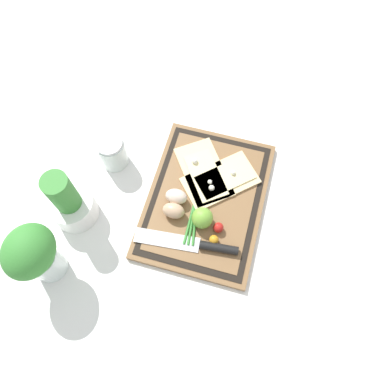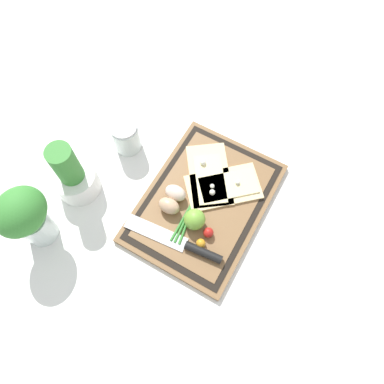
% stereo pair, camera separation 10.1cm
% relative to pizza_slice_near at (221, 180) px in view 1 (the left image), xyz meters
% --- Properties ---
extents(ground_plane, '(6.00, 6.00, 0.00)m').
position_rel_pizza_slice_near_xyz_m(ground_plane, '(-0.06, 0.03, -0.03)').
color(ground_plane, white).
extents(cutting_board, '(0.43, 0.31, 0.02)m').
position_rel_pizza_slice_near_xyz_m(cutting_board, '(-0.06, 0.03, -0.02)').
color(cutting_board, brown).
rests_on(cutting_board, ground_plane).
extents(pizza_slice_near, '(0.22, 0.22, 0.02)m').
position_rel_pizza_slice_near_xyz_m(pizza_slice_near, '(0.00, 0.00, 0.00)').
color(pizza_slice_near, beige).
rests_on(pizza_slice_near, cutting_board).
extents(pizza_slice_far, '(0.22, 0.20, 0.02)m').
position_rel_pizza_slice_near_xyz_m(pizza_slice_far, '(0.01, 0.05, 0.00)').
color(pizza_slice_far, beige).
rests_on(pizza_slice_far, cutting_board).
extents(knife, '(0.06, 0.27, 0.02)m').
position_rel_pizza_slice_near_xyz_m(knife, '(-0.20, 0.00, 0.00)').
color(knife, silver).
rests_on(knife, cutting_board).
extents(egg_brown, '(0.04, 0.06, 0.04)m').
position_rel_pizza_slice_near_xyz_m(egg_brown, '(-0.13, 0.10, 0.02)').
color(egg_brown, tan).
rests_on(egg_brown, cutting_board).
extents(egg_pink, '(0.04, 0.06, 0.04)m').
position_rel_pizza_slice_near_xyz_m(egg_pink, '(-0.09, 0.10, 0.02)').
color(egg_pink, beige).
rests_on(egg_pink, cutting_board).
extents(lime, '(0.06, 0.06, 0.06)m').
position_rel_pizza_slice_near_xyz_m(lime, '(-0.13, 0.02, 0.02)').
color(lime, '#70A838').
rests_on(lime, cutting_board).
extents(cherry_tomato_red, '(0.03, 0.03, 0.03)m').
position_rel_pizza_slice_near_xyz_m(cherry_tomato_red, '(-0.14, -0.03, 0.01)').
color(cherry_tomato_red, red).
rests_on(cherry_tomato_red, cutting_board).
extents(cherry_tomato_yellow, '(0.02, 0.02, 0.02)m').
position_rel_pizza_slice_near_xyz_m(cherry_tomato_yellow, '(-0.17, -0.02, 0.01)').
color(cherry_tomato_yellow, orange).
rests_on(cherry_tomato_yellow, cutting_board).
extents(scallion_bunch, '(0.31, 0.06, 0.01)m').
position_rel_pizza_slice_near_xyz_m(scallion_bunch, '(-0.05, 0.06, -0.00)').
color(scallion_bunch, '#388433').
rests_on(scallion_bunch, cutting_board).
extents(herb_pot, '(0.12, 0.12, 0.20)m').
position_rel_pizza_slice_near_xyz_m(herb_pot, '(-0.19, 0.36, 0.04)').
color(herb_pot, white).
rests_on(herb_pot, ground_plane).
extents(sauce_jar, '(0.08, 0.08, 0.10)m').
position_rel_pizza_slice_near_xyz_m(sauce_jar, '(-0.01, 0.31, 0.02)').
color(sauce_jar, silver).
rests_on(sauce_jar, ground_plane).
extents(herb_glass, '(0.13, 0.11, 0.21)m').
position_rel_pizza_slice_near_xyz_m(herb_glass, '(-0.35, 0.36, 0.10)').
color(herb_glass, silver).
rests_on(herb_glass, ground_plane).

